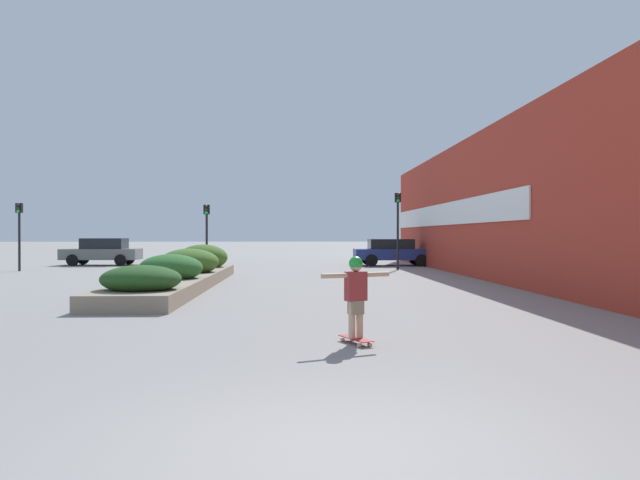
# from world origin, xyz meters

# --- Properties ---
(ground_plane) EXTENTS (300.00, 300.00, 0.00)m
(ground_plane) POSITION_xyz_m (0.00, 0.00, 0.00)
(ground_plane) COLOR gray
(building_wall_right) EXTENTS (0.67, 43.77, 5.63)m
(building_wall_right) POSITION_xyz_m (6.90, 14.51, 2.81)
(building_wall_right) COLOR #B23323
(building_wall_right) RESTS_ON ground_plane
(planter_box) EXTENTS (2.08, 13.81, 1.31)m
(planter_box) POSITION_xyz_m (-4.06, 15.89, 0.49)
(planter_box) COLOR gray
(planter_box) RESTS_ON ground_plane
(skateboard) EXTENTS (0.51, 0.79, 0.09)m
(skateboard) POSITION_xyz_m (0.59, 4.86, 0.07)
(skateboard) COLOR maroon
(skateboard) RESTS_ON ground_plane
(skateboarder) EXTENTS (1.11, 0.55, 1.27)m
(skateboarder) POSITION_xyz_m (0.59, 4.86, 0.86)
(skateboarder) COLOR tan
(skateboarder) RESTS_ON skateboard
(car_leftmost) EXTENTS (4.17, 1.91, 1.50)m
(car_leftmost) POSITION_xyz_m (-11.14, 30.43, 0.78)
(car_leftmost) COLOR slate
(car_leftmost) RESTS_ON ground_plane
(car_center_left) EXTENTS (4.58, 1.97, 1.62)m
(car_center_left) POSITION_xyz_m (11.97, 27.78, 0.84)
(car_center_left) COLOR navy
(car_center_left) RESTS_ON ground_plane
(car_center_right) EXTENTS (4.33, 2.03, 1.46)m
(car_center_right) POSITION_xyz_m (4.98, 29.23, 0.77)
(car_center_right) COLOR navy
(car_center_right) RESTS_ON ground_plane
(traffic_light_left) EXTENTS (0.28, 0.30, 3.12)m
(traffic_light_left) POSITION_xyz_m (-4.56, 24.85, 2.15)
(traffic_light_left) COLOR black
(traffic_light_left) RESTS_ON ground_plane
(traffic_light_right) EXTENTS (0.28, 0.30, 3.71)m
(traffic_light_right) POSITION_xyz_m (4.56, 25.04, 2.51)
(traffic_light_right) COLOR black
(traffic_light_right) RESTS_ON ground_plane
(traffic_light_far_left) EXTENTS (0.28, 0.30, 3.17)m
(traffic_light_far_left) POSITION_xyz_m (-13.22, 24.75, 2.18)
(traffic_light_far_left) COLOR black
(traffic_light_far_left) RESTS_ON ground_plane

